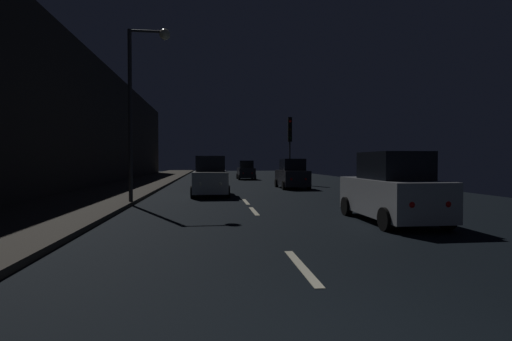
% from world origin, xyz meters
% --- Properties ---
extents(ground, '(26.17, 84.00, 0.02)m').
position_xyz_m(ground, '(0.00, 24.50, -0.01)').
color(ground, black).
extents(sidewalk_left, '(4.40, 84.00, 0.15)m').
position_xyz_m(sidewalk_left, '(-6.89, 24.50, 0.07)').
color(sidewalk_left, '#38332B').
rests_on(sidewalk_left, ground).
extents(building_facade_left, '(0.80, 63.00, 8.82)m').
position_xyz_m(building_facade_left, '(-9.49, 21.00, 4.41)').
color(building_facade_left, '#2D2B28').
rests_on(building_facade_left, ground).
extents(lane_centerline, '(0.16, 12.45, 0.01)m').
position_xyz_m(lane_centerline, '(0.00, 8.79, 0.01)').
color(lane_centerline, beige).
rests_on(lane_centerline, ground).
extents(traffic_light_far_right, '(0.34, 0.47, 5.22)m').
position_xyz_m(traffic_light_far_right, '(4.58, 25.59, 3.82)').
color(traffic_light_far_right, '#38383A').
rests_on(traffic_light_far_right, ground).
extents(streetlamp_overhead, '(1.70, 0.44, 7.21)m').
position_xyz_m(streetlamp_overhead, '(-4.33, 12.63, 4.78)').
color(streetlamp_overhead, '#2D2D30').
rests_on(streetlamp_overhead, ground).
extents(car_approaching_headlights, '(1.89, 4.10, 2.07)m').
position_xyz_m(car_approaching_headlights, '(-1.56, 16.56, 0.94)').
color(car_approaching_headlights, silver).
rests_on(car_approaching_headlights, ground).
extents(car_distant_taillights, '(1.70, 3.68, 1.85)m').
position_xyz_m(car_distant_taillights, '(1.88, 33.58, 0.85)').
color(car_distant_taillights, black).
rests_on(car_distant_taillights, ground).
extents(car_parked_right_far, '(1.79, 3.88, 1.95)m').
position_xyz_m(car_parked_right_far, '(3.79, 21.11, 0.89)').
color(car_parked_right_far, black).
rests_on(car_parked_right_far, ground).
extents(car_parked_right_near, '(1.90, 4.11, 2.07)m').
position_xyz_m(car_parked_right_near, '(3.79, 7.33, 0.95)').
color(car_parked_right_near, '#A5A8AD').
rests_on(car_parked_right_near, ground).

